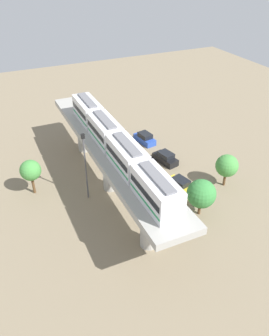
# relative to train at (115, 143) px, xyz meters

# --- Properties ---
(ground_plane) EXTENTS (120.00, 120.00, 0.00)m
(ground_plane) POSITION_rel_train_xyz_m (0.00, -2.46, -8.35)
(ground_plane) COLOR #84755B
(viaduct) EXTENTS (5.20, 35.80, 6.82)m
(viaduct) POSITION_rel_train_xyz_m (0.00, -2.46, -2.97)
(viaduct) COLOR #A8A59E
(viaduct) RESTS_ON ground
(train) EXTENTS (2.64, 27.45, 3.24)m
(train) POSITION_rel_train_xyz_m (0.00, 0.00, 0.00)
(train) COLOR white
(train) RESTS_ON viaduct
(parked_car_yellow) EXTENTS (2.75, 4.51, 1.76)m
(parked_car_yellow) POSITION_rel_train_xyz_m (-8.50, 1.75, -7.61)
(parked_car_yellow) COLOR yellow
(parked_car_yellow) RESTS_ON ground
(parked_car_blue) EXTENTS (2.48, 4.44, 1.76)m
(parked_car_blue) POSITION_rel_train_xyz_m (-10.06, -12.29, -7.61)
(parked_car_blue) COLOR #284CB7
(parked_car_blue) RESTS_ON ground
(parked_car_black) EXTENTS (2.67, 4.49, 1.76)m
(parked_car_black) POSITION_rel_train_xyz_m (-10.13, -5.22, -7.61)
(parked_car_black) COLOR black
(parked_car_black) RESTS_ON ground
(tree_near_viaduct) EXTENTS (3.56, 3.56, 4.88)m
(tree_near_viaduct) POSITION_rel_train_xyz_m (-8.07, 7.09, -5.27)
(tree_near_viaduct) COLOR brown
(tree_near_viaduct) RESTS_ON ground
(tree_mid_lot) EXTENTS (2.76, 2.76, 4.98)m
(tree_mid_lot) POSITION_rel_train_xyz_m (9.68, -5.84, -4.79)
(tree_mid_lot) COLOR brown
(tree_mid_lot) RESTS_ON ground
(tree_far_corner) EXTENTS (3.08, 3.08, 4.73)m
(tree_far_corner) POSITION_rel_train_xyz_m (-14.63, 3.42, -5.19)
(tree_far_corner) COLOR brown
(tree_far_corner) RESTS_ON ground
(signal_post) EXTENTS (0.44, 0.28, 9.42)m
(signal_post) POSITION_rel_train_xyz_m (3.40, -1.82, -3.13)
(signal_post) COLOR #4C4C51
(signal_post) RESTS_ON ground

